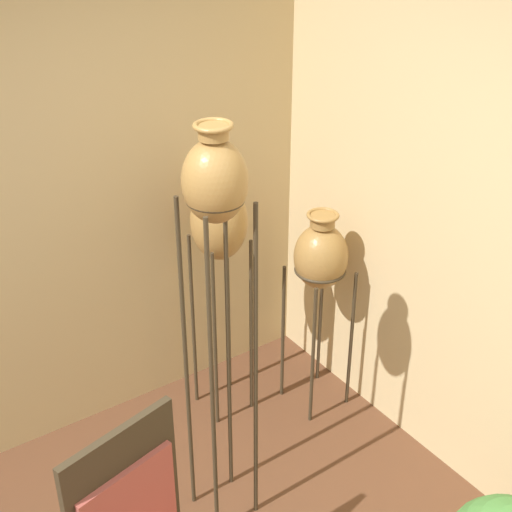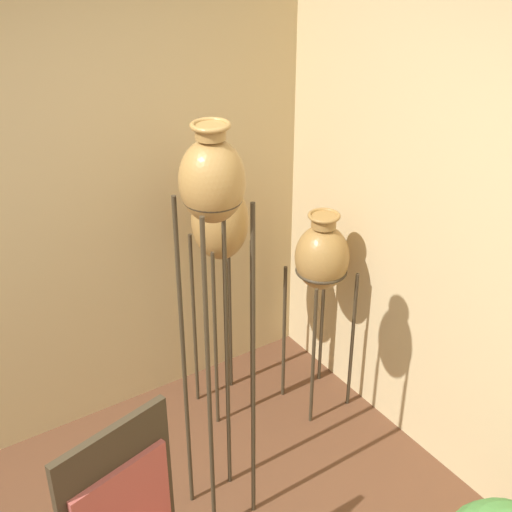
% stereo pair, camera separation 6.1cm
% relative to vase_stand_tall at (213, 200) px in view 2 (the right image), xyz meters
% --- Properties ---
extents(vase_stand_tall, '(0.26, 0.26, 1.98)m').
position_rel_vase_stand_tall_xyz_m(vase_stand_tall, '(0.00, 0.00, 0.00)').
color(vase_stand_tall, '#382D1E').
rests_on(vase_stand_tall, ground_plane).
extents(vase_stand_medium, '(0.30, 0.30, 1.50)m').
position_rel_vase_stand_tall_xyz_m(vase_stand_medium, '(0.41, 0.65, -0.48)').
color(vase_stand_medium, '#382D1E').
rests_on(vase_stand_medium, ground_plane).
extents(vase_stand_short, '(0.30, 0.30, 1.23)m').
position_rel_vase_stand_tall_xyz_m(vase_stand_short, '(0.88, 0.39, -0.71)').
color(vase_stand_short, '#382D1E').
rests_on(vase_stand_short, ground_plane).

